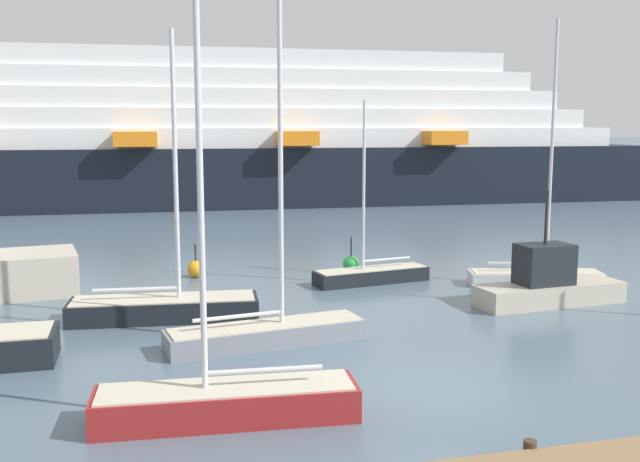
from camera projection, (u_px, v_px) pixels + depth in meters
name	position (u px, v px, depth m)	size (l,w,h in m)	color
ground_plane	(432.00, 389.00, 17.29)	(600.00, 600.00, 0.00)	slate
sailboat_0	(267.00, 328.00, 20.70)	(5.93, 2.20, 10.11)	gray
sailboat_1	(371.00, 273.00, 28.82)	(4.85, 1.97, 7.20)	black
sailboat_2	(226.00, 396.00, 15.37)	(5.69, 1.77, 10.67)	maroon
sailboat_5	(536.00, 273.00, 28.44)	(5.31, 2.47, 10.24)	white
sailboat_6	(165.00, 305.00, 23.38)	(6.17, 2.19, 9.23)	black
fishing_boat_0	(548.00, 284.00, 25.34)	(5.55, 2.11, 4.05)	#BCB29E
channel_buoy_0	(196.00, 269.00, 29.86)	(0.70, 0.70, 1.38)	orange
channel_buoy_1	(351.00, 264.00, 30.84)	(0.70, 0.70, 1.54)	green
cruise_ship	(137.00, 139.00, 56.49)	(82.88, 15.15, 16.10)	black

